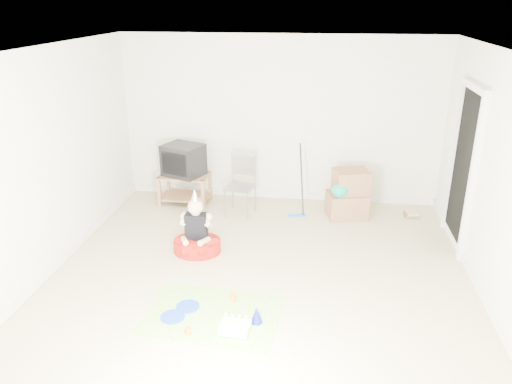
# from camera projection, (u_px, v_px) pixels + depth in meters

# --- Properties ---
(ground) EXTENTS (5.00, 5.00, 0.00)m
(ground) POSITION_uv_depth(u_px,v_px,m) (260.00, 274.00, 5.96)
(ground) COLOR #C6B68E
(ground) RESTS_ON ground
(doorway_recess) EXTENTS (0.02, 0.90, 2.05)m
(doorway_recess) POSITION_uv_depth(u_px,v_px,m) (464.00, 170.00, 6.39)
(doorway_recess) COLOR black
(doorway_recess) RESTS_ON ground
(tv_stand) EXTENTS (0.79, 0.51, 0.48)m
(tv_stand) POSITION_uv_depth(u_px,v_px,m) (185.00, 187.00, 7.93)
(tv_stand) COLOR #8F6340
(tv_stand) RESTS_ON ground
(crt_tv) EXTENTS (0.70, 0.65, 0.49)m
(crt_tv) POSITION_uv_depth(u_px,v_px,m) (183.00, 160.00, 7.77)
(crt_tv) COLOR black
(crt_tv) RESTS_ON tv_stand
(folding_chair) EXTENTS (0.47, 0.46, 0.90)m
(folding_chair) POSITION_uv_depth(u_px,v_px,m) (240.00, 187.00, 7.48)
(folding_chair) COLOR gray
(folding_chair) RESTS_ON ground
(cardboard_boxes) EXTENTS (0.66, 0.58, 0.72)m
(cardboard_boxes) POSITION_uv_depth(u_px,v_px,m) (348.00, 195.00, 7.43)
(cardboard_boxes) COLOR #956648
(cardboard_boxes) RESTS_ON ground
(floor_mop) EXTENTS (0.28, 0.35, 1.07)m
(floor_mop) POSITION_uv_depth(u_px,v_px,m) (297.00, 201.00, 7.44)
(floor_mop) COLOR blue
(floor_mop) RESTS_ON ground
(book_pile) EXTENTS (0.20, 0.25, 0.08)m
(book_pile) POSITION_uv_depth(u_px,v_px,m) (411.00, 214.00, 7.55)
(book_pile) COLOR #267346
(book_pile) RESTS_ON ground
(seated_woman) EXTENTS (0.64, 0.64, 0.88)m
(seated_woman) POSITION_uv_depth(u_px,v_px,m) (197.00, 238.00, 6.43)
(seated_woman) COLOR #AC190F
(seated_woman) RESTS_ON ground
(party_mat) EXTENTS (1.47, 1.12, 0.01)m
(party_mat) POSITION_uv_depth(u_px,v_px,m) (213.00, 314.00, 5.21)
(party_mat) COLOR #E63076
(party_mat) RESTS_ON ground
(birthday_cake) EXTENTS (0.31, 0.26, 0.14)m
(birthday_cake) POSITION_uv_depth(u_px,v_px,m) (235.00, 328.00, 4.93)
(birthday_cake) COLOR white
(birthday_cake) RESTS_ON party_mat
(blue_plate_near) EXTENTS (0.25, 0.25, 0.01)m
(blue_plate_near) POSITION_uv_depth(u_px,v_px,m) (188.00, 306.00, 5.32)
(blue_plate_near) COLOR #1640B6
(blue_plate_near) RESTS_ON party_mat
(blue_plate_far) EXTENTS (0.27, 0.27, 0.01)m
(blue_plate_far) POSITION_uv_depth(u_px,v_px,m) (173.00, 317.00, 5.15)
(blue_plate_far) COLOR #1640B6
(blue_plate_far) RESTS_ON party_mat
(orange_cup_near) EXTENTS (0.07, 0.07, 0.08)m
(orange_cup_near) POSITION_uv_depth(u_px,v_px,m) (233.00, 298.00, 5.42)
(orange_cup_near) COLOR orange
(orange_cup_near) RESTS_ON party_mat
(orange_cup_far) EXTENTS (0.06, 0.06, 0.07)m
(orange_cup_far) POSITION_uv_depth(u_px,v_px,m) (188.00, 331.00, 4.89)
(orange_cup_far) COLOR orange
(orange_cup_far) RESTS_ON party_mat
(blue_party_hat) EXTENTS (0.14, 0.14, 0.18)m
(blue_party_hat) POSITION_uv_depth(u_px,v_px,m) (257.00, 315.00, 5.05)
(blue_party_hat) COLOR #1820AC
(blue_party_hat) RESTS_ON party_mat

